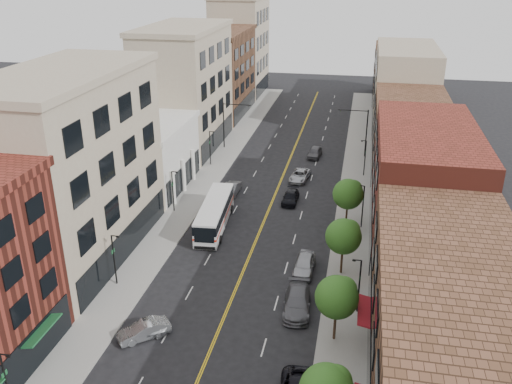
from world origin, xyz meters
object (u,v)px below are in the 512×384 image
Objects in this scene: car_angle_a at (144,331)px; car_angle_b at (144,330)px; car_lane_a at (291,197)px; car_lane_c at (315,152)px; car_lane_b at (300,175)px; car_parked_mid at (297,302)px; car_lane_behind at (232,188)px; car_parked_far at (304,264)px; city_bus at (215,213)px.

car_angle_b is (0.00, 0.06, 0.05)m from car_angle_a.
car_lane_a is 1.00× the size of car_lane_c.
car_lane_a is at bearing -88.94° from car_lane_c.
car_parked_mid is at bearing -76.97° from car_lane_b.
car_lane_c is at bearing 87.11° from car_lane_a.
car_angle_a is at bearing -104.04° from car_lane_a.
car_lane_behind reaches higher than car_angle_a.
car_lane_a is at bearing -85.39° from car_lane_b.
car_lane_behind is (0.10, 29.27, 0.08)m from car_angle_b.
car_parked_far is 20.39m from car_lane_behind.
car_parked_far is 1.02× the size of car_lane_behind.
car_angle_a is at bearing -95.80° from city_bus.
car_lane_a is (7.85, 28.15, 0.01)m from car_angle_a.
car_lane_behind is 1.05× the size of car_lane_c.
car_parked_far is at bearing 101.60° from car_angle_a.
car_lane_b reaches higher than car_lane_a.
car_lane_a is (7.75, -1.17, -0.12)m from car_lane_behind.
car_lane_b is at bearing 126.80° from car_angle_b.
car_lane_b reaches higher than car_angle_a.
car_parked_mid reaches higher than car_angle_a.
car_angle_a is 0.89× the size of car_angle_b.
car_angle_a is (-0.41, -19.94, -1.09)m from city_bus.
car_lane_b is at bearing 99.03° from car_parked_far.
car_angle_b is 29.17m from car_lane_a.
car_parked_far reaches higher than car_lane_behind.
car_lane_behind is at bearing -135.33° from car_lane_b.
car_parked_far is at bearing -75.79° from car_lane_a.
car_parked_far is at bearing -80.63° from car_lane_c.
car_lane_b is 1.10× the size of car_lane_c.
car_lane_behind is at bearing 139.41° from car_angle_b.
car_angle_b is 29.27m from car_lane_behind.
car_angle_b is at bearing -95.81° from city_bus.
car_lane_c is (8.76, 25.29, -0.96)m from city_bus.
car_lane_b is at bearing -141.71° from car_lane_behind.
car_lane_b is at bearing 131.50° from car_angle_a.
car_lane_behind is (-11.30, 16.97, -0.05)m from car_parked_far.
city_bus is 19.91m from car_angle_b.
city_bus is 26.78m from car_lane_c.
car_angle_b is at bearing -95.99° from car_lane_c.
car_lane_behind is (0.10, 29.33, 0.13)m from car_angle_a.
car_lane_b is (7.67, 15.69, -1.04)m from city_bus.
car_angle_a is 0.67× the size of car_parked_mid.
car_lane_behind is (-11.41, 23.26, -0.04)m from car_parked_mid.
car_lane_b is (8.08, 35.56, -0.01)m from car_angle_b.
car_angle_a is 0.78× the size of car_parked_far.
car_parked_mid is (11.51, 6.07, 0.17)m from car_angle_a.
car_parked_far is 23.50m from car_lane_b.
city_bus is 13.38m from car_parked_far.
car_lane_b is (7.98, 6.30, -0.09)m from car_lane_behind.
car_lane_a is at bearing 95.46° from car_parked_mid.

